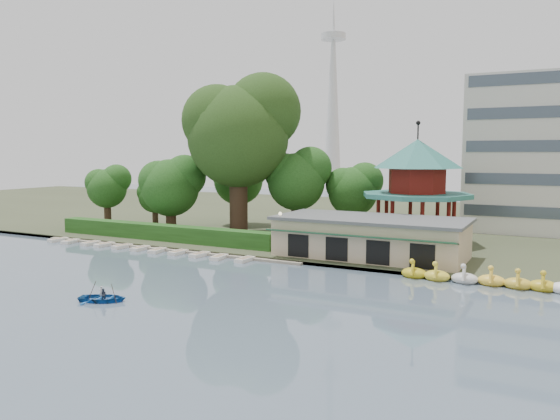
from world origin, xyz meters
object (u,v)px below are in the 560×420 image
Objects in this scene: boathouse at (371,237)px; big_tree at (240,128)px; rowboat_with_passengers at (103,295)px; pavilion at (417,181)px; dock at (164,249)px.

big_tree is (-18.83, 6.23, 11.19)m from boathouse.
pavilion is at bearing 66.69° from rowboat_with_passengers.
big_tree is (-20.83, -3.80, 6.07)m from pavilion.
big_tree is 32.87m from rowboat_with_passengers.
pavilion is at bearing 31.66° from dock.
pavilion reaches higher than rowboat_with_passengers.
boathouse reaches higher than rowboat_with_passengers.
big_tree is 3.49× the size of rowboat_with_passengers.
boathouse is 1.38× the size of pavilion.
dock is 29.14m from pavilion.
boathouse is at bearing 62.05° from rowboat_with_passengers.
dock is 22.62m from boathouse.
boathouse is 22.77m from big_tree.
boathouse reaches higher than dock.
boathouse is 3.26× the size of rowboat_with_passengers.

